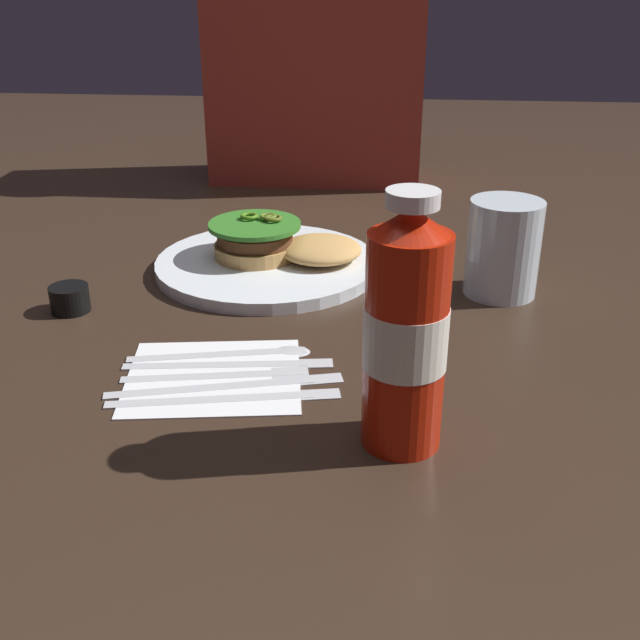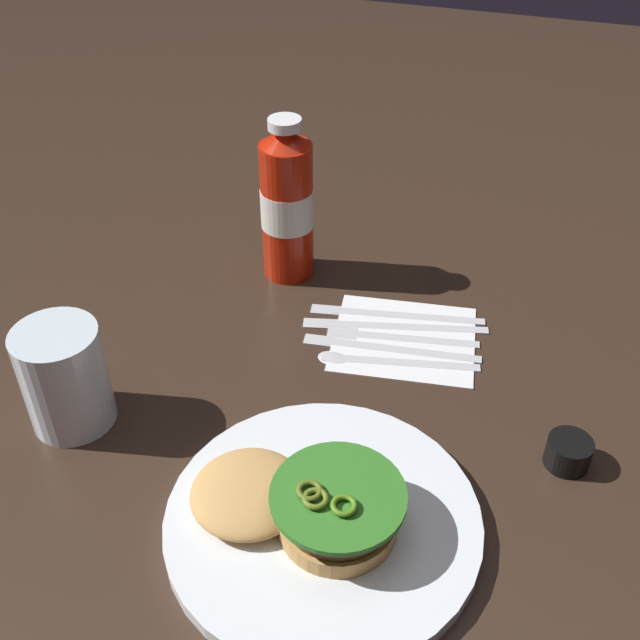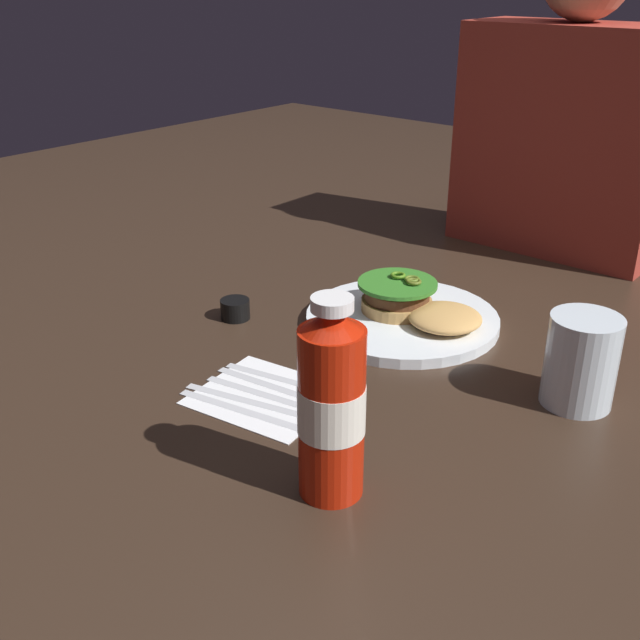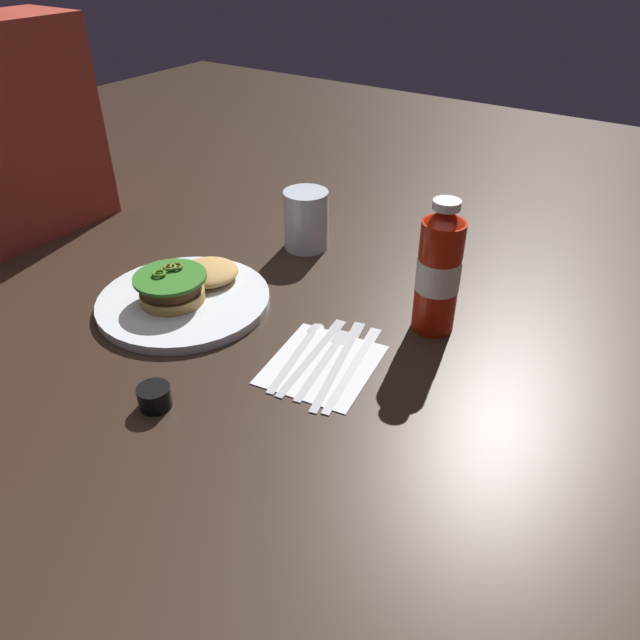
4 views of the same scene
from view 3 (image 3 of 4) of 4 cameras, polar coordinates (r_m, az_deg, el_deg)
The scene contains 13 objects.
ground_plane at distance 1.04m, azimuth 3.78°, elevation -2.83°, with size 3.00×3.00×0.00m, color #312319.
dinner_plate at distance 1.14m, azimuth 6.18°, elevation 0.07°, with size 0.29×0.29×0.02m, color white.
burger_sandwich at distance 1.13m, azimuth 7.10°, elevation 1.23°, with size 0.20×0.12×0.05m.
ketchup_bottle at distance 0.74m, azimuth 0.87°, elevation -6.43°, with size 0.07×0.07×0.21m.
water_glass at distance 0.96m, azimuth 19.02°, elevation -2.92°, with size 0.09×0.09×0.11m, color silver.
condiment_cup at distance 1.15m, azimuth -6.39°, elevation 0.82°, with size 0.04×0.04×0.03m, color black.
napkin at distance 0.95m, azimuth -4.05°, elevation -5.68°, with size 0.17×0.15×0.00m, color white.
butter_knife at distance 0.91m, azimuth -4.26°, elevation -7.13°, with size 0.21×0.06×0.00m.
table_knife at distance 0.92m, azimuth -3.37°, elevation -6.49°, with size 0.22×0.07×0.00m.
fork_utensil at distance 0.94m, azimuth -3.11°, elevation -5.80°, with size 0.18×0.05×0.00m.
steak_knife at distance 0.95m, azimuth -1.99°, elevation -5.39°, with size 0.21×0.04×0.00m.
spoon_utensil at distance 0.97m, azimuth -1.06°, elevation -4.81°, with size 0.18×0.05×0.00m.
diner_person at distance 1.47m, azimuth 18.12°, elevation 14.02°, with size 0.37×0.16×0.55m.
Camera 3 is at (0.54, -0.75, 0.49)m, focal length 42.60 mm.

